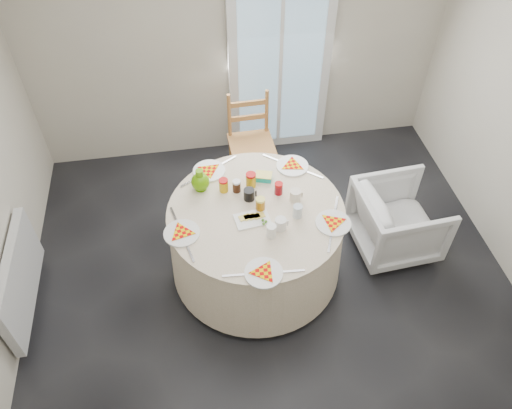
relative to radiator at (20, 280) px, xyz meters
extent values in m
plane|color=black|center=(1.94, -0.20, -0.38)|extent=(4.00, 4.00, 0.00)
cube|color=#BCB5A3|center=(1.94, 1.80, 0.92)|extent=(4.00, 0.02, 2.60)
cube|color=silver|center=(2.34, 1.75, 0.67)|extent=(1.00, 0.08, 2.10)
cube|color=silver|center=(0.00, 0.00, 0.00)|extent=(0.07, 1.00, 0.55)
cylinder|color=beige|center=(1.83, 0.09, -0.01)|extent=(1.40, 1.40, 0.71)
imported|color=silver|center=(3.08, 0.16, 0.01)|extent=(0.68, 0.72, 0.70)
cube|color=#12AEA1|center=(1.95, 0.43, 0.41)|extent=(0.16, 0.13, 0.05)
camera|label=1|loc=(1.41, -2.47, 3.13)|focal=35.00mm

